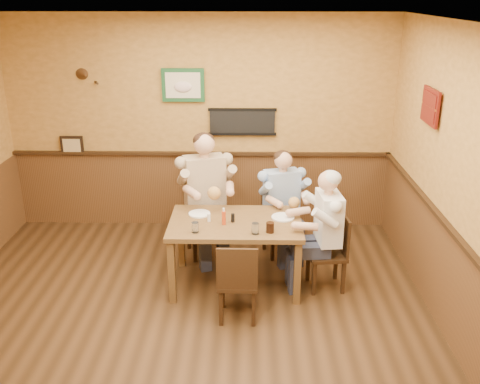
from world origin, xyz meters
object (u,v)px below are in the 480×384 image
(chair_back_right, at_px, (281,222))
(water_glass_left, at_px, (195,227))
(diner_blue_polo, at_px, (281,209))
(cola_tumbler, at_px, (270,227))
(diner_tan_shirt, at_px, (205,201))
(diner_white_elder, at_px, (327,237))
(hot_sauce_bottle, at_px, (224,217))
(chair_back_left, at_px, (205,217))
(chair_near_side, at_px, (238,279))
(salt_shaker, at_px, (209,218))
(dining_table, at_px, (235,229))
(water_glass_mid, at_px, (255,228))
(pepper_shaker, at_px, (233,218))
(chair_right_end, at_px, (326,252))

(chair_back_right, bearing_deg, water_glass_left, -149.41)
(diner_blue_polo, distance_m, cola_tumbler, 1.04)
(diner_tan_shirt, relative_size, diner_white_elder, 1.14)
(hot_sauce_bottle, bearing_deg, cola_tumbler, -21.39)
(chair_back_left, xyz_separation_m, chair_near_side, (0.42, -1.37, -0.06))
(diner_tan_shirt, xyz_separation_m, cola_tumbler, (0.74, -1.00, 0.12))
(diner_tan_shirt, bearing_deg, chair_back_right, -17.21)
(chair_back_left, relative_size, salt_shaker, 11.03)
(cola_tumbler, xyz_separation_m, hot_sauce_bottle, (-0.48, 0.19, 0.03))
(chair_back_right, distance_m, hot_sauce_bottle, 1.12)
(dining_table, bearing_deg, salt_shaker, -177.88)
(diner_blue_polo, relative_size, hot_sauce_bottle, 7.18)
(chair_near_side, bearing_deg, water_glass_mid, -116.31)
(cola_tumbler, bearing_deg, dining_table, 142.95)
(diner_tan_shirt, height_order, diner_blue_polo, diner_tan_shirt)
(water_glass_left, relative_size, cola_tumbler, 1.02)
(diner_white_elder, relative_size, pepper_shaker, 12.81)
(dining_table, height_order, pepper_shaker, pepper_shaker)
(diner_tan_shirt, bearing_deg, diner_blue_polo, -17.21)
(water_glass_mid, bearing_deg, chair_back_left, 119.70)
(chair_back_left, relative_size, pepper_shaker, 10.23)
(chair_near_side, relative_size, water_glass_mid, 7.29)
(chair_back_left, xyz_separation_m, diner_blue_polo, (0.91, 0.01, 0.11))
(diner_white_elder, xyz_separation_m, pepper_shaker, (-1.00, 0.03, 0.20))
(chair_back_left, distance_m, water_glass_mid, 1.23)
(water_glass_mid, distance_m, pepper_shaker, 0.37)
(diner_white_elder, bearing_deg, pepper_shaker, -97.92)
(chair_right_end, height_order, diner_tan_shirt, diner_tan_shirt)
(dining_table, relative_size, chair_back_right, 1.69)
(water_glass_mid, height_order, pepper_shaker, water_glass_mid)
(chair_back_left, bearing_deg, diner_tan_shirt, 0.00)
(diner_blue_polo, bearing_deg, salt_shaker, -154.51)
(dining_table, bearing_deg, hot_sauce_bottle, -144.77)
(pepper_shaker, bearing_deg, diner_blue_polo, 53.72)
(chair_right_end, bearing_deg, salt_shaker, -98.04)
(diner_white_elder, relative_size, hot_sauce_bottle, 7.29)
(chair_back_left, bearing_deg, salt_shaker, -99.84)
(chair_back_right, height_order, diner_white_elder, diner_white_elder)
(chair_right_end, bearing_deg, cola_tumbler, -76.80)
(pepper_shaker, bearing_deg, water_glass_left, -144.60)
(chair_back_left, height_order, pepper_shaker, chair_back_left)
(chair_near_side, distance_m, diner_white_elder, 1.12)
(dining_table, height_order, water_glass_mid, water_glass_mid)
(water_glass_left, relative_size, water_glass_mid, 0.95)
(diner_blue_polo, distance_m, salt_shaker, 1.12)
(chair_back_right, xyz_separation_m, water_glass_left, (-0.93, -1.02, 0.39))
(chair_back_right, distance_m, chair_right_end, 0.91)
(diner_blue_polo, height_order, hot_sauce_bottle, diner_blue_polo)
(chair_right_end, relative_size, diner_tan_shirt, 0.61)
(chair_right_end, xyz_separation_m, cola_tumbler, (-0.62, -0.22, 0.38))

